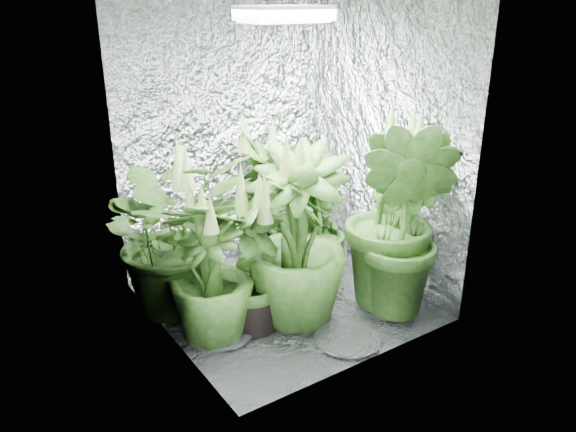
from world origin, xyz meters
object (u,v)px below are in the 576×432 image
(plant_a, at_px, (173,235))
(plant_d, at_px, (210,272))
(plant_e, at_px, (298,218))
(circulation_fan, at_px, (319,240))
(plant_b, at_px, (264,198))
(plant_g, at_px, (399,220))
(plant_c, at_px, (312,227))
(plant_f, at_px, (251,260))
(plant_h, at_px, (296,240))
(grow_lamp, at_px, (284,14))

(plant_a, relative_size, plant_d, 1.16)
(plant_e, distance_m, circulation_fan, 0.46)
(plant_b, height_order, plant_g, plant_g)
(plant_d, height_order, plant_e, plant_d)
(plant_c, distance_m, plant_f, 0.64)
(plant_h, bearing_deg, plant_b, 71.16)
(plant_h, bearing_deg, plant_c, 41.53)
(plant_a, distance_m, plant_h, 0.78)
(plant_f, distance_m, circulation_fan, 1.15)
(plant_d, distance_m, plant_h, 0.55)
(plant_g, bearing_deg, plant_b, 105.76)
(plant_e, bearing_deg, circulation_fan, 25.38)
(plant_b, distance_m, plant_c, 0.54)
(plant_f, bearing_deg, plant_h, -18.16)
(grow_lamp, xyz_separation_m, plant_g, (0.52, -0.48, -1.19))
(plant_g, height_order, circulation_fan, plant_g)
(plant_f, bearing_deg, plant_d, 175.90)
(plant_c, bearing_deg, plant_h, -138.47)
(plant_b, bearing_deg, plant_e, -75.11)
(plant_d, bearing_deg, plant_c, 12.67)
(plant_b, bearing_deg, plant_d, -137.96)
(plant_d, xyz_separation_m, plant_f, (0.26, -0.02, 0.01))
(plant_c, relative_size, plant_g, 0.72)
(plant_f, bearing_deg, grow_lamp, 23.09)
(grow_lamp, height_order, plant_g, grow_lamp)
(plant_c, bearing_deg, plant_b, 95.65)
(grow_lamp, relative_size, plant_c, 0.51)
(plant_a, relative_size, plant_f, 1.10)
(plant_e, bearing_deg, plant_b, 104.89)
(circulation_fan, bearing_deg, grow_lamp, -123.52)
(circulation_fan, bearing_deg, plant_h, -114.64)
(plant_c, height_order, plant_g, plant_g)
(plant_b, bearing_deg, plant_f, -126.32)
(plant_a, xyz_separation_m, plant_b, (0.85, 0.30, -0.01))
(grow_lamp, relative_size, circulation_fan, 1.49)
(plant_d, relative_size, plant_h, 0.80)
(circulation_fan, bearing_deg, plant_f, -127.54)
(plant_h, bearing_deg, plant_g, -22.87)
(plant_a, relative_size, circulation_fan, 3.37)
(plant_b, relative_size, plant_h, 0.93)
(plant_h, bearing_deg, circulation_fan, 44.36)
(plant_c, relative_size, plant_f, 0.96)
(grow_lamp, bearing_deg, plant_a, 153.84)
(plant_b, distance_m, plant_g, 1.14)
(plant_c, bearing_deg, plant_a, 165.14)
(plant_g, xyz_separation_m, circulation_fan, (0.09, 0.92, -0.49))
(grow_lamp, height_order, plant_e, grow_lamp)
(plant_c, height_order, plant_e, plant_c)
(plant_a, distance_m, plant_b, 0.90)
(plant_a, bearing_deg, plant_f, -56.83)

